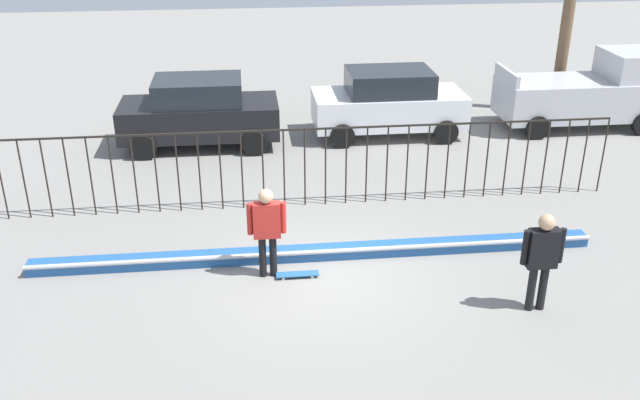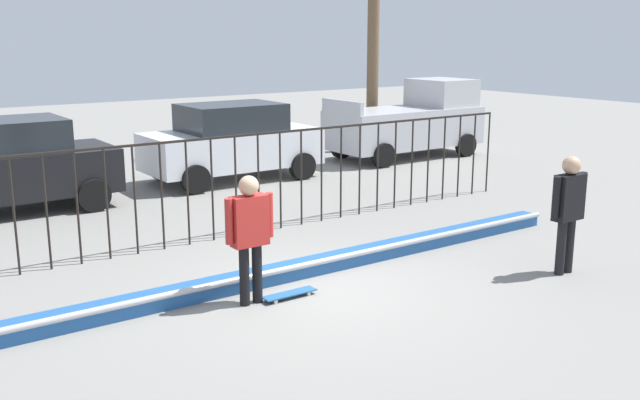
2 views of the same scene
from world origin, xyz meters
The scene contains 9 objects.
ground_plane centered at (0.00, 0.00, 0.00)m, with size 60.00×60.00×0.00m, color gray.
bowl_coping_ledge centered at (0.00, 0.65, 0.12)m, with size 11.00×0.40×0.27m.
perimeter_fence centered at (0.00, 3.13, 1.13)m, with size 14.04×0.04×1.84m.
skateboarder centered at (-0.97, 0.09, 1.06)m, with size 0.71×0.27×1.77m.
skateboard centered at (-0.44, -0.03, 0.06)m, with size 0.80×0.20×0.07m.
camera_operator centered at (3.56, -1.55, 1.09)m, with size 0.73×0.27×1.81m.
parked_car_black centered at (-2.52, 7.38, 0.97)m, with size 4.30×2.12×1.90m.
parked_car_white centered at (2.83, 7.69, 0.97)m, with size 4.30×2.12×1.90m.
pickup_truck centered at (8.82, 7.78, 1.04)m, with size 4.70×2.12×2.24m.
Camera 1 is at (-1.27, -11.32, 6.80)m, focal length 39.30 mm.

